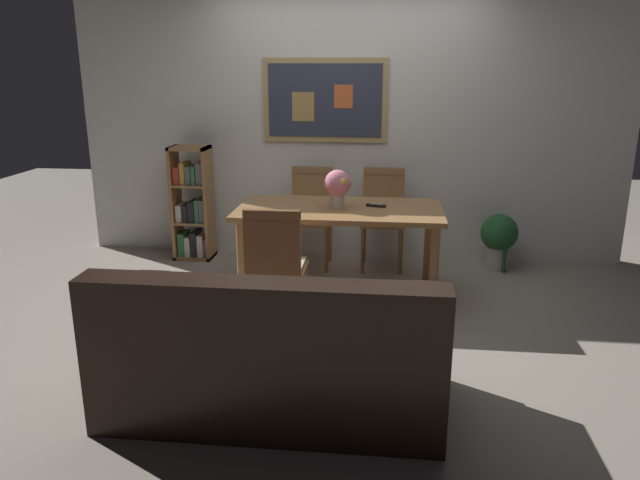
{
  "coord_description": "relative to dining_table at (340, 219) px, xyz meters",
  "views": [
    {
      "loc": [
        0.36,
        -4.31,
        1.82
      ],
      "look_at": [
        -0.08,
        -0.31,
        0.65
      ],
      "focal_mm": 33.84,
      "sensor_mm": 36.0,
      "label": 1
    }
  ],
  "objects": [
    {
      "name": "ground_plane",
      "position": [
        -0.0,
        -0.35,
        -0.64
      ],
      "size": [
        12.0,
        12.0,
        0.0
      ],
      "primitive_type": "plane",
      "color": "gray"
    },
    {
      "name": "wall_back_with_painting",
      "position": [
        -0.01,
        1.12,
        0.66
      ],
      "size": [
        5.2,
        0.14,
        2.6
      ],
      "color": "silver",
      "rests_on": "ground_plane"
    },
    {
      "name": "dining_table",
      "position": [
        0.0,
        0.0,
        0.0
      ],
      "size": [
        1.62,
        0.85,
        0.73
      ],
      "color": "#9E7042",
      "rests_on": "ground_plane"
    },
    {
      "name": "dining_chair_far_right",
      "position": [
        0.34,
        0.79,
        -0.1
      ],
      "size": [
        0.4,
        0.41,
        0.91
      ],
      "color": "#9E7042",
      "rests_on": "ground_plane"
    },
    {
      "name": "dining_chair_near_left",
      "position": [
        -0.38,
        -0.78,
        -0.1
      ],
      "size": [
        0.4,
        0.41,
        0.91
      ],
      "color": "#9E7042",
      "rests_on": "ground_plane"
    },
    {
      "name": "tv_remote",
      "position": [
        0.28,
        0.06,
        0.1
      ],
      "size": [
        0.16,
        0.08,
        0.02
      ],
      "color": "black",
      "rests_on": "dining_table"
    },
    {
      "name": "leather_couch",
      "position": [
        -0.22,
        -1.79,
        -0.33
      ],
      "size": [
        1.8,
        0.84,
        0.84
      ],
      "color": "black",
      "rests_on": "ground_plane"
    },
    {
      "name": "dining_chair_far_left",
      "position": [
        -0.33,
        0.77,
        -0.1
      ],
      "size": [
        0.4,
        0.41,
        0.91
      ],
      "color": "#9E7042",
      "rests_on": "ground_plane"
    },
    {
      "name": "bookshelf",
      "position": [
        -1.48,
        0.82,
        -0.15
      ],
      "size": [
        0.36,
        0.28,
        1.09
      ],
      "color": "#9E7042",
      "rests_on": "ground_plane"
    },
    {
      "name": "flower_vase",
      "position": [
        -0.02,
        -0.02,
        0.27
      ],
      "size": [
        0.21,
        0.21,
        0.3
      ],
      "color": "beige",
      "rests_on": "dining_table"
    },
    {
      "name": "potted_ivy",
      "position": [
        1.4,
        0.79,
        -0.34
      ],
      "size": [
        0.34,
        0.34,
        0.52
      ],
      "color": "#B2ADA3",
      "rests_on": "ground_plane"
    }
  ]
}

